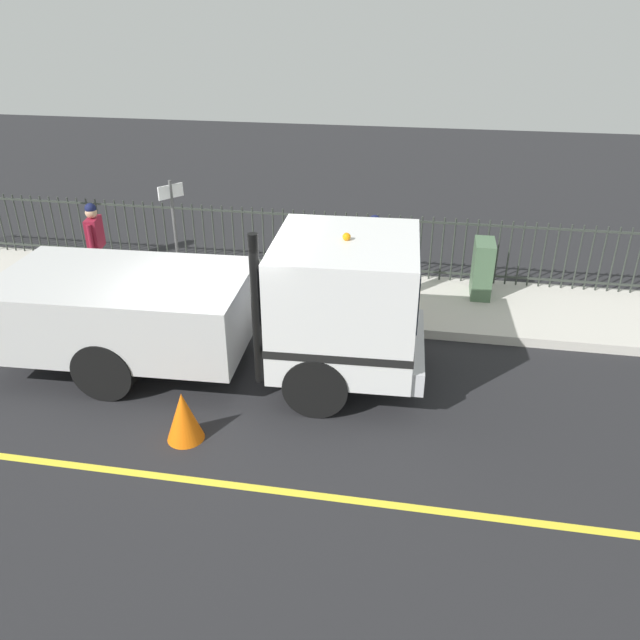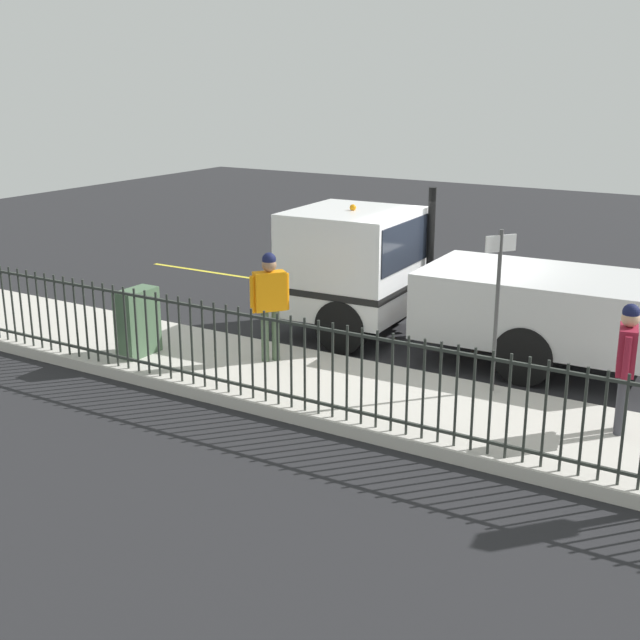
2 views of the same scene
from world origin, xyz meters
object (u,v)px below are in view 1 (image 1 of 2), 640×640
object	(u,v)px
utility_cabinet	(482,269)
traffic_cone	(184,416)
worker_standing	(374,252)
street_sign	(175,230)
pedestrian_distant	(95,236)
work_truck	(248,302)

from	to	relation	value
utility_cabinet	traffic_cone	distance (m)	6.74
worker_standing	street_sign	xyz separation A→B (m)	(-0.58, 3.62, 0.40)
pedestrian_distant	street_sign	world-z (taller)	street_sign
worker_standing	pedestrian_distant	distance (m)	5.58
utility_cabinet	street_sign	world-z (taller)	street_sign
pedestrian_distant	traffic_cone	world-z (taller)	pedestrian_distant
worker_standing	utility_cabinet	xyz separation A→B (m)	(0.89, -2.09, -0.55)
work_truck	utility_cabinet	xyz separation A→B (m)	(3.36, -3.81, -0.53)
worker_standing	traffic_cone	world-z (taller)	worker_standing
traffic_cone	pedestrian_distant	bearing A→B (deg)	38.47
work_truck	pedestrian_distant	world-z (taller)	work_truck
utility_cabinet	street_sign	xyz separation A→B (m)	(-1.47, 5.71, 0.95)
work_truck	traffic_cone	bearing A→B (deg)	-15.68
utility_cabinet	pedestrian_distant	bearing A→B (deg)	96.76
pedestrian_distant	utility_cabinet	size ratio (longest dim) A/B	1.56
work_truck	pedestrian_distant	distance (m)	4.58
street_sign	utility_cabinet	bearing A→B (deg)	-75.53
work_truck	traffic_cone	world-z (taller)	work_truck
traffic_cone	worker_standing	bearing A→B (deg)	-26.50
utility_cabinet	work_truck	bearing A→B (deg)	131.45
pedestrian_distant	traffic_cone	xyz separation A→B (m)	(-4.31, -3.42, -0.88)
utility_cabinet	traffic_cone	size ratio (longest dim) A/B	1.52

